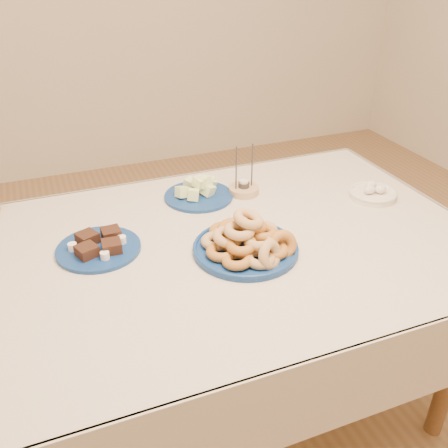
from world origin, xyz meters
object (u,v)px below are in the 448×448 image
Objects in this scene: melon_plate at (199,191)px; brownie_plate at (99,246)px; donut_platter at (248,242)px; candle_holder at (244,189)px; egg_bowl at (373,193)px; dining_table at (218,271)px.

melon_plate is 0.47m from brownie_plate.
brownie_plate is at bearing 157.15° from donut_platter.
candle_holder reaches higher than brownie_plate.
brownie_plate is at bearing -150.36° from melon_plate.
candle_holder is at bearing 154.24° from egg_bowl.
egg_bowl is at bearing -25.76° from candle_holder.
brownie_plate is at bearing -160.87° from candle_holder.
melon_plate reaches higher than egg_bowl.
dining_table is 0.39m from brownie_plate.
egg_bowl is at bearing -22.01° from melon_plate.
egg_bowl is (0.60, -0.24, -0.01)m from melon_plate.
candle_holder is 0.48m from egg_bowl.
melon_plate is 0.65m from egg_bowl.
brownie_plate is 1.50× the size of candle_holder.
melon_plate is (0.05, 0.34, 0.13)m from dining_table.
dining_table is at bearing -98.96° from melon_plate.
melon_plate is 1.47× the size of egg_bowl.
melon_plate is 0.17m from candle_holder.
donut_platter is at bearing -22.85° from brownie_plate.
egg_bowl is at bearing 8.00° from dining_table.
dining_table is at bearing -126.11° from candle_holder.
donut_platter is 1.48× the size of brownie_plate.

